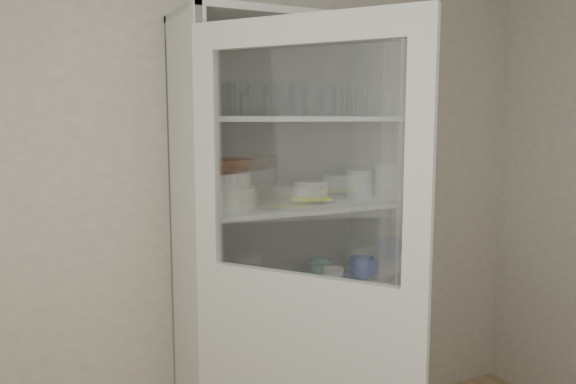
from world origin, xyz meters
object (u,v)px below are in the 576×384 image
goblet_1 (273,99)px  tin_box (337,351)px  yellow_trivet (310,197)px  mug_teal (320,269)px  white_canister (217,282)px  goblet_0 (241,96)px  glass_platter (310,200)px  cream_dish (250,368)px  plate_stack_front (227,198)px  grey_bowl_stack (360,184)px  cupboard_door (303,335)px  plate_stack_back (236,198)px  goblet_2 (296,98)px  mug_blue (362,268)px  pantry_cabinet (282,268)px  measuring_cups (241,296)px  mug_white (333,278)px  terracotta_bowl (226,166)px  white_ramekin (311,188)px  goblet_3 (330,98)px  teal_jar (320,271)px  cream_bowl (227,180)px

goblet_1 → tin_box: bearing=-11.6°
goblet_1 → yellow_trivet: goblet_1 is taller
mug_teal → white_canister: 0.55m
goblet_0 → tin_box: bearing=-9.3°
glass_platter → cream_dish: bearing=179.4°
goblet_1 → mug_teal: (0.24, -0.03, -0.83)m
plate_stack_front → grey_bowl_stack: grey_bowl_stack is taller
cupboard_door → tin_box: bearing=102.8°
goblet_1 → plate_stack_back: size_ratio=0.80×
goblet_2 → mug_blue: goblet_2 is taller
pantry_cabinet → white_canister: (-0.35, -0.05, -0.01)m
pantry_cabinet → white_canister: 0.35m
yellow_trivet → measuring_cups: yellow_trivet is taller
yellow_trivet → goblet_1: bearing=155.5°
grey_bowl_stack → mug_white: bearing=-151.1°
terracotta_bowl → cream_dish: (0.12, 0.04, -0.95)m
yellow_trivet → mug_white: yellow_trivet is taller
pantry_cabinet → white_ramekin: 0.41m
goblet_2 → grey_bowl_stack: bearing=-13.3°
plate_stack_back → glass_platter: (0.33, -0.11, -0.02)m
mug_teal → mug_white: mug_teal is taller
grey_bowl_stack → mug_white: 0.49m
mug_white → tin_box: mug_white is taller
yellow_trivet → grey_bowl_stack: 0.30m
white_ramekin → terracotta_bowl: bearing=-175.3°
goblet_3 → plate_stack_front: size_ratio=0.73×
white_ramekin → mug_white: size_ratio=1.62×
cupboard_door → goblet_3: (0.49, 0.65, 0.88)m
plate_stack_front → white_canister: (-0.03, 0.05, -0.38)m
grey_bowl_stack → plate_stack_front: bearing=-175.2°
plate_stack_front → white_canister: size_ratio=1.84×
pantry_cabinet → goblet_0: bearing=175.1°
white_ramekin → teal_jar: 0.42m
grey_bowl_stack → tin_box: grey_bowl_stack is taller
mug_white → mug_teal: bearing=69.7°
tin_box → grey_bowl_stack: bearing=8.0°
cream_dish → goblet_0: bearing=89.2°
mug_blue → mug_white: mug_blue is taller
goblet_0 → cream_bowl: 0.40m
goblet_0 → cream_dish: goblet_0 is taller
goblet_0 → mug_blue: size_ratio=1.35×
mug_white → goblet_0: bearing=139.6°
pantry_cabinet → plate_stack_front: bearing=-162.0°
cream_bowl → white_ramekin: 0.44m
goblet_2 → teal_jar: 0.85m
pantry_cabinet → terracotta_bowl: pantry_cabinet is taller
pantry_cabinet → terracotta_bowl: bearing=-162.0°
mug_teal → glass_platter: bearing=-133.7°
goblet_2 → tin_box: 1.28m
cream_dish → plate_stack_back: bearing=99.5°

